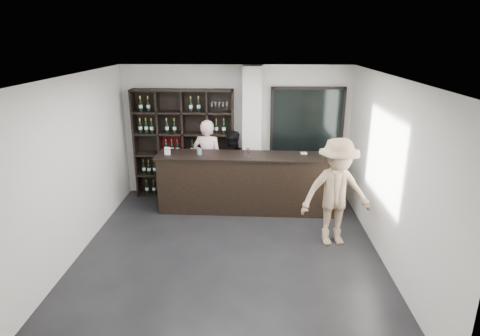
{
  "coord_description": "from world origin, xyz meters",
  "views": [
    {
      "loc": [
        0.39,
        -5.97,
        3.47
      ],
      "look_at": [
        0.14,
        1.1,
        1.14
      ],
      "focal_mm": 30.0,
      "sensor_mm": 36.0,
      "label": 1
    }
  ],
  "objects_px": {
    "wine_shelf": "(184,144)",
    "taster_pink": "(208,160)",
    "tasting_counter": "(246,183)",
    "taster_black": "(231,165)",
    "customer": "(336,193)"
  },
  "relations": [
    {
      "from": "tasting_counter",
      "to": "taster_pink",
      "type": "bearing_deg",
      "value": 145.33
    },
    {
      "from": "taster_pink",
      "to": "taster_black",
      "type": "bearing_deg",
      "value": -169.4
    },
    {
      "from": "wine_shelf",
      "to": "customer",
      "type": "height_order",
      "value": "wine_shelf"
    },
    {
      "from": "wine_shelf",
      "to": "taster_black",
      "type": "relative_size",
      "value": 1.55
    },
    {
      "from": "tasting_counter",
      "to": "taster_black",
      "type": "relative_size",
      "value": 2.35
    },
    {
      "from": "wine_shelf",
      "to": "taster_black",
      "type": "bearing_deg",
      "value": -8.93
    },
    {
      "from": "tasting_counter",
      "to": "taster_pink",
      "type": "height_order",
      "value": "taster_pink"
    },
    {
      "from": "wine_shelf",
      "to": "taster_black",
      "type": "height_order",
      "value": "wine_shelf"
    },
    {
      "from": "wine_shelf",
      "to": "taster_pink",
      "type": "relative_size",
      "value": 1.34
    },
    {
      "from": "taster_pink",
      "to": "taster_black",
      "type": "xyz_separation_m",
      "value": [
        0.51,
        0.02,
        -0.12
      ]
    },
    {
      "from": "taster_black",
      "to": "customer",
      "type": "distance_m",
      "value": 2.76
    },
    {
      "from": "tasting_counter",
      "to": "taster_black",
      "type": "distance_m",
      "value": 0.76
    },
    {
      "from": "wine_shelf",
      "to": "tasting_counter",
      "type": "distance_m",
      "value": 1.73
    },
    {
      "from": "tasting_counter",
      "to": "taster_pink",
      "type": "distance_m",
      "value": 1.11
    },
    {
      "from": "customer",
      "to": "taster_black",
      "type": "bearing_deg",
      "value": 123.36
    }
  ]
}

